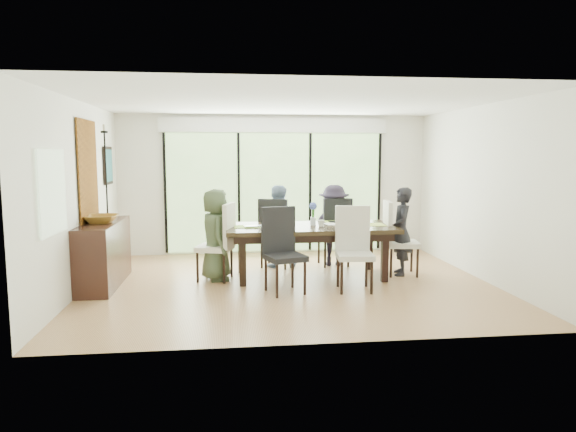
{
  "coord_description": "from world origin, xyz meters",
  "views": [
    {
      "loc": [
        -0.92,
        -7.52,
        1.94
      ],
      "look_at": [
        0.0,
        0.25,
        1.0
      ],
      "focal_mm": 32.0,
      "sensor_mm": 36.0,
      "label": 1
    }
  ],
  "objects": [
    {
      "name": "candlestick_pan",
      "position": [
        -2.76,
        0.6,
        2.28
      ],
      "size": [
        0.1,
        0.1,
        0.03
      ],
      "primitive_type": "cylinder",
      "color": "black",
      "rests_on": "sideboard"
    },
    {
      "name": "blinds_header",
      "position": [
        0.0,
        2.46,
        2.5
      ],
      "size": [
        4.4,
        0.06,
        0.28
      ],
      "primitive_type": "cube",
      "color": "white",
      "rests_on": "wall_back"
    },
    {
      "name": "mullion_b",
      "position": [
        -0.7,
        2.46,
        1.2
      ],
      "size": [
        0.05,
        0.04,
        2.3
      ],
      "primitive_type": "cube",
      "color": "black",
      "rests_on": "wall_back"
    },
    {
      "name": "candlestick_shaft",
      "position": [
        -2.76,
        0.6,
        1.63
      ],
      "size": [
        0.03,
        0.03,
        1.31
      ],
      "primitive_type": "cylinder",
      "color": "black",
      "rests_on": "sideboard"
    },
    {
      "name": "deck",
      "position": [
        0.0,
        3.4,
        -0.05
      ],
      "size": [
        6.0,
        1.8,
        0.1
      ],
      "primitive_type": "cube",
      "color": "brown",
      "rests_on": "ground"
    },
    {
      "name": "chair_near_right",
      "position": [
        0.87,
        -0.49,
        0.6
      ],
      "size": [
        0.55,
        0.55,
        1.21
      ],
      "primitive_type": null,
      "rotation": [
        0.0,
        0.0,
        -0.09
      ],
      "color": "beige",
      "rests_on": "floor"
    },
    {
      "name": "table_leg_bl",
      "position": [
        -0.71,
        0.81,
        0.38
      ],
      "size": [
        0.1,
        0.1,
        0.76
      ],
      "primitive_type": "cube",
      "color": "black",
      "rests_on": "floor"
    },
    {
      "name": "placemat_far_l",
      "position": [
        -0.08,
        0.78,
        0.83
      ],
      "size": [
        0.48,
        0.35,
        0.01
      ],
      "primitive_type": "cube",
      "color": "#9AC646",
      "rests_on": "table_top"
    },
    {
      "name": "chair_far_right",
      "position": [
        0.92,
        1.23,
        0.6
      ],
      "size": [
        0.55,
        0.55,
        1.21
      ],
      "primitive_type": null,
      "rotation": [
        0.0,
        0.0,
        3.22
      ],
      "color": "black",
      "rests_on": "floor"
    },
    {
      "name": "floor",
      "position": [
        0.0,
        0.0,
        -0.01
      ],
      "size": [
        6.0,
        5.0,
        0.01
      ],
      "primitive_type": "cube",
      "color": "#93613A",
      "rests_on": "ground"
    },
    {
      "name": "book",
      "position": [
        0.62,
        0.43,
        0.83
      ],
      "size": [
        0.21,
        0.27,
        0.02
      ],
      "primitive_type": "imported",
      "rotation": [
        0.0,
        0.0,
        0.13
      ],
      "color": "white",
      "rests_on": "table_top"
    },
    {
      "name": "table_leg_fl",
      "position": [
        -0.71,
        -0.05,
        0.38
      ],
      "size": [
        0.1,
        0.1,
        0.76
      ],
      "primitive_type": "cube",
      "color": "black",
      "rests_on": "floor"
    },
    {
      "name": "person_right_end",
      "position": [
        1.85,
        0.38,
        0.71
      ],
      "size": [
        0.54,
        0.73,
        1.42
      ],
      "primitive_type": "imported",
      "rotation": [
        0.0,
        0.0,
        -1.78
      ],
      "color": "black",
      "rests_on": "floor"
    },
    {
      "name": "table_top",
      "position": [
        0.37,
        0.38,
        0.79
      ],
      "size": [
        2.64,
        1.21,
        0.07
      ],
      "primitive_type": "cube",
      "color": "black",
      "rests_on": "floor"
    },
    {
      "name": "side_window",
      "position": [
        -2.97,
        -1.2,
        1.5
      ],
      "size": [
        0.02,
        0.9,
        1.0
      ],
      "primitive_type": "cube",
      "color": "#8CAD7F",
      "rests_on": "wall_left"
    },
    {
      "name": "bowl",
      "position": [
        -2.76,
        0.15,
        1.01
      ],
      "size": [
        0.5,
        0.5,
        0.12
      ],
      "primitive_type": "imported",
      "color": "brown",
      "rests_on": "sideboard"
    },
    {
      "name": "chair_near_left",
      "position": [
        -0.13,
        -0.49,
        0.6
      ],
      "size": [
        0.63,
        0.63,
        1.21
      ],
      "primitive_type": null,
      "rotation": [
        0.0,
        0.0,
        0.29
      ],
      "color": "black",
      "rests_on": "floor"
    },
    {
      "name": "sideboard",
      "position": [
        -2.76,
        0.25,
        0.47
      ],
      "size": [
        0.47,
        1.68,
        0.94
      ],
      "primitive_type": "cube",
      "color": "black",
      "rests_on": "floor"
    },
    {
      "name": "tapestry",
      "position": [
        -2.97,
        0.4,
        1.7
      ],
      "size": [
        0.02,
        1.0,
        1.5
      ],
      "primitive_type": "cube",
      "color": "#985316",
      "rests_on": "wall_left"
    },
    {
      "name": "wall_left",
      "position": [
        -3.01,
        0.0,
        1.35
      ],
      "size": [
        0.02,
        5.0,
        2.7
      ],
      "primitive_type": "cube",
      "color": "white",
      "rests_on": "floor"
    },
    {
      "name": "wall_front",
      "position": [
        0.0,
        -2.51,
        1.35
      ],
      "size": [
        6.0,
        0.02,
        2.7
      ],
      "primitive_type": "cube",
      "color": "silver",
      "rests_on": "floor"
    },
    {
      "name": "foliage_far",
      "position": [
        -0.6,
        6.5,
        1.62
      ],
      "size": [
        3.6,
        3.6,
        3.6
      ],
      "primitive_type": "sphere",
      "color": "#14380F",
      "rests_on": "ground"
    },
    {
      "name": "foliage_left",
      "position": [
        -1.8,
        5.2,
        1.44
      ],
      "size": [
        3.2,
        3.2,
        3.2
      ],
      "primitive_type": "sphere",
      "color": "#14380F",
      "rests_on": "ground"
    },
    {
      "name": "cup_c",
      "position": [
        1.17,
        0.48,
        0.88
      ],
      "size": [
        0.16,
        0.16,
        0.11
      ],
      "primitive_type": "imported",
      "rotation": [
        0.0,
        0.0,
        3.34
      ],
      "color": "white",
      "rests_on": "table_top"
    },
    {
      "name": "vase",
      "position": [
        0.42,
        0.43,
        0.89
      ],
      "size": [
        0.09,
        0.09,
        0.13
      ],
      "primitive_type": "cylinder",
      "color": "silver",
      "rests_on": "table_top"
    },
    {
      "name": "art_frame",
      "position": [
        -2.97,
        1.7,
        1.75
      ],
      "size": [
        0.03,
        0.55,
        0.65
      ],
      "primitive_type": "cube",
      "color": "black",
      "rests_on": "wall_left"
    },
    {
      "name": "art_canvas",
      "position": [
        -2.95,
        1.7,
        1.75
      ],
      "size": [
        0.01,
        0.45,
        0.55
      ],
      "primitive_type": "cube",
      "color": "#1A5055",
      "rests_on": "wall_left"
    },
    {
      "name": "cup_a",
      "position": [
        -0.33,
        0.53,
        0.88
      ],
      "size": [
        0.19,
        0.19,
        0.11
      ],
      "primitive_type": "imported",
      "rotation": [
        0.0,
        0.0,
        0.82
      ],
      "color": "white",
      "rests_on": "table_top"
    },
    {
      "name": "chair_far_left",
      "position": [
        -0.08,
        1.23,
        0.6
      ],
      "size": [
        0.66,
        0.66,
        1.21
      ],
      "primitive_type": null,
      "rotation": [
        0.0,
        0.0,
        2.76
      ],
      "color": "black",
      "rests_on": "floor"
    },
    {
      "name": "foliage_right",
      "position": [
        2.2,
        5.0,
        1.26
      ],
      "size": [
        2.8,
        2.8,
        2.8
      ],
      "primitive_type": "sphere",
      "color": "#14380F",
      "rests_on": "ground"
    },
    {
      "name": "candlestick_base",
      "position": [
        -2.76,
        0.6,
        0.97
      ],
      "size": [
        0.1,
        0.1,
        0.04
      ],
      "primitive_type": "cylinder",
      "color": "black",
      "rests_on": "sideboard"
    },
    {
      "name": "wall_right",
      "position": [
        3.01,
        0.0,
        1.35
      ],
      "size": [
        0.02,
        5.0,
        2.7
      ],
      "primitive_type": "cube",
      "color": "beige",
      "rests_on": "floor"
    },
    {
      "name": "hyacinth_blooms",
      "position": [
        0.42,
        0.43,
        1.13
      ],
      "size": [
        0.12,
        0.12,
        0.12
      ],
      "primitive_type": "sphere",
      "color": "#485AB6",
      "rests_on": "table_top"
    },
    {
      "name": "table_leg_fr",
      "position": [
        1.45,
        -0.05,
        0.38
      ],
      "size": [
        0.1,
        0.1,
        0.76
      ],
      "primitive_type": "cube",
      "color": "black",
      "rests_on": "floor"
    },
    {
      "name": "table_leg_br",
      "position": [
        1.45,
        0.81,
        0.38
      ],
      "size": [
        0.1,
        0.1,
        0.76
      ],
      "primitive_type": "cube",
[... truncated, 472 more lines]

